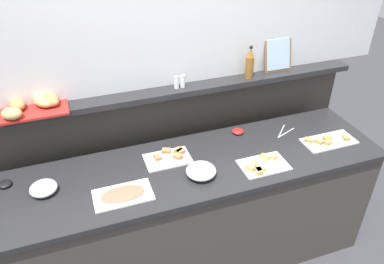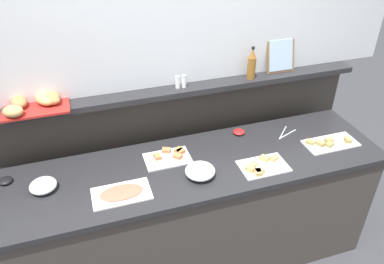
% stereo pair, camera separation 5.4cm
% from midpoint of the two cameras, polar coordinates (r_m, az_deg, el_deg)
% --- Properties ---
extents(ground_plane, '(12.00, 12.00, 0.00)m').
position_cam_midpoint_polar(ground_plane, '(3.49, -3.99, -11.15)').
color(ground_plane, '#38383D').
extents(buffet_counter, '(2.60, 0.67, 0.92)m').
position_cam_midpoint_polar(buffet_counter, '(2.75, -0.82, -12.57)').
color(buffet_counter, '#3D3833').
rests_on(buffet_counter, ground_plane).
extents(back_ledge_unit, '(2.85, 0.22, 1.26)m').
position_cam_midpoint_polar(back_ledge_unit, '(2.99, -4.01, -3.19)').
color(back_ledge_unit, '#3D3833').
rests_on(back_ledge_unit, ground_plane).
extents(sandwich_platter_rear, '(0.30, 0.19, 0.04)m').
position_cam_midpoint_polar(sandwich_platter_rear, '(2.50, -4.07, -3.78)').
color(sandwich_platter_rear, white).
rests_on(sandwich_platter_rear, buffet_counter).
extents(sandwich_platter_side, '(0.37, 0.18, 0.04)m').
position_cam_midpoint_polar(sandwich_platter_side, '(2.81, 19.25, -1.27)').
color(sandwich_platter_side, white).
rests_on(sandwich_platter_side, buffet_counter).
extents(sandwich_platter_front, '(0.31, 0.20, 0.04)m').
position_cam_midpoint_polar(sandwich_platter_front, '(2.47, 9.92, -4.88)').
color(sandwich_platter_front, silver).
rests_on(sandwich_platter_front, buffet_counter).
extents(cold_cuts_platter, '(0.34, 0.19, 0.02)m').
position_cam_midpoint_polar(cold_cuts_platter, '(2.26, -11.03, -9.21)').
color(cold_cuts_platter, white).
rests_on(cold_cuts_platter, buffet_counter).
extents(glass_bowl_large, '(0.16, 0.16, 0.06)m').
position_cam_midpoint_polar(glass_bowl_large, '(2.40, -22.03, -7.89)').
color(glass_bowl_large, silver).
rests_on(glass_bowl_large, buffet_counter).
extents(glass_bowl_medium, '(0.19, 0.19, 0.08)m').
position_cam_midpoint_polar(glass_bowl_medium, '(2.34, 0.71, -5.93)').
color(glass_bowl_medium, silver).
rests_on(glass_bowl_medium, buffet_counter).
extents(condiment_bowl_dark, '(0.08, 0.08, 0.03)m').
position_cam_midpoint_polar(condiment_bowl_dark, '(2.76, 6.34, 0.12)').
color(condiment_bowl_dark, red).
rests_on(condiment_bowl_dark, buffet_counter).
extents(condiment_bowl_teal, '(0.08, 0.08, 0.03)m').
position_cam_midpoint_polar(condiment_bowl_teal, '(2.56, -26.89, -6.98)').
color(condiment_bowl_teal, black).
rests_on(condiment_bowl_teal, buffet_counter).
extents(serving_tongs, '(0.18, 0.14, 0.01)m').
position_cam_midpoint_polar(serving_tongs, '(2.82, 13.05, -0.06)').
color(serving_tongs, '#B7BABF').
rests_on(serving_tongs, buffet_counter).
extents(vinegar_bottle_amber, '(0.06, 0.06, 0.24)m').
position_cam_midpoint_polar(vinegar_bottle_amber, '(2.76, 8.10, 10.09)').
color(vinegar_bottle_amber, '#8E5B23').
rests_on(vinegar_bottle_amber, back_ledge_unit).
extents(salt_shaker, '(0.03, 0.03, 0.09)m').
position_cam_midpoint_polar(salt_shaker, '(2.61, -2.94, 7.47)').
color(salt_shaker, white).
rests_on(salt_shaker, back_ledge_unit).
extents(pepper_shaker, '(0.03, 0.03, 0.09)m').
position_cam_midpoint_polar(pepper_shaker, '(2.62, -2.01, 7.61)').
color(pepper_shaker, white).
rests_on(pepper_shaker, back_ledge_unit).
extents(bread_basket, '(0.40, 0.29, 0.08)m').
position_cam_midpoint_polar(bread_basket, '(2.54, -23.17, 3.71)').
color(bread_basket, '#B2231E').
rests_on(bread_basket, back_ledge_unit).
extents(framed_picture, '(0.22, 0.07, 0.25)m').
position_cam_midpoint_polar(framed_picture, '(2.91, 12.27, 11.33)').
color(framed_picture, brown).
rests_on(framed_picture, back_ledge_unit).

